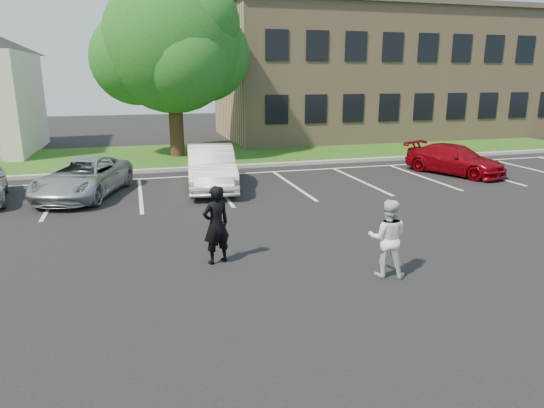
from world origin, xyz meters
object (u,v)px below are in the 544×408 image
object	(u,v)px
office_building	(385,73)
car_silver_minivan	(83,178)
car_white_sedan	(211,167)
tree	(174,47)
man_black_suit	(216,225)
car_red_compact	(455,160)
man_white_shirt	(387,238)

from	to	relation	value
office_building	car_silver_minivan	distance (m)	23.41
car_white_sedan	tree	bearing A→B (deg)	99.63
man_black_suit	car_silver_minivan	xyz separation A→B (m)	(-3.38, 7.32, -0.23)
office_building	car_silver_minivan	xyz separation A→B (m)	(-18.66, -13.69, -3.51)
office_building	man_black_suit	world-z (taller)	office_building
car_white_sedan	car_red_compact	xyz separation A→B (m)	(10.26, -0.15, -0.17)
man_white_shirt	tree	bearing A→B (deg)	-55.22
office_building	car_silver_minivan	size ratio (longest dim) A/B	4.81
office_building	car_red_compact	size ratio (longest dim) A/B	5.33
man_black_suit	car_silver_minivan	bearing A→B (deg)	-85.84
office_building	man_white_shirt	world-z (taller)	office_building
man_white_shirt	car_red_compact	world-z (taller)	man_white_shirt
man_black_suit	car_red_compact	xyz separation A→B (m)	(11.30, 7.22, -0.27)
car_red_compact	car_white_sedan	bearing A→B (deg)	154.76
man_black_suit	car_silver_minivan	world-z (taller)	man_black_suit
tree	car_silver_minivan	world-z (taller)	tree
office_building	tree	bearing A→B (deg)	-157.39
car_silver_minivan	car_red_compact	world-z (taller)	car_silver_minivan
tree	man_black_suit	world-z (taller)	tree
tree	car_red_compact	distance (m)	14.02
tree	car_red_compact	xyz separation A→B (m)	(10.74, -7.65, -4.74)
man_white_shirt	car_silver_minivan	size ratio (longest dim) A/B	0.35
office_building	car_white_sedan	size ratio (longest dim) A/B	4.76
man_black_suit	car_red_compact	world-z (taller)	man_black_suit
man_white_shirt	man_black_suit	bearing A→B (deg)	-1.77
office_building	man_black_suit	bearing A→B (deg)	-126.02
tree	office_building	bearing A→B (deg)	22.61
man_white_shirt	car_silver_minivan	xyz separation A→B (m)	(-6.63, 8.99, -0.17)
tree	car_white_sedan	xyz separation A→B (m)	(0.48, -7.51, -4.57)
office_building	man_white_shirt	bearing A→B (deg)	-117.93
man_white_shirt	car_silver_minivan	world-z (taller)	man_white_shirt
office_building	car_red_compact	distance (m)	14.78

